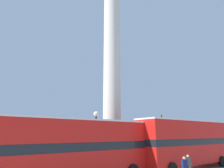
% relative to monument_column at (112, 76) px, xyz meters
% --- Properties ---
extents(ground_plane, '(200.00, 200.00, 0.00)m').
position_rel_monument_column_xyz_m(ground_plane, '(0.00, 0.00, -9.90)').
color(ground_plane, '#ADA89E').
extents(monument_column, '(5.05, 5.05, 25.33)m').
position_rel_monument_column_xyz_m(monument_column, '(0.00, 0.00, 0.00)').
color(monument_column, beige).
rests_on(monument_column, ground_plane).
extents(bus_a, '(11.01, 2.97, 4.41)m').
position_rel_monument_column_xyz_m(bus_a, '(3.58, -6.95, -7.47)').
color(bus_a, red).
rests_on(bus_a, ground_plane).
extents(bus_c, '(11.48, 2.73, 4.14)m').
position_rel_monument_column_xyz_m(bus_c, '(-7.30, -5.62, -7.60)').
color(bus_c, red).
rests_on(bus_c, ground_plane).
extents(equestrian_statue, '(4.51, 3.76, 6.16)m').
position_rel_monument_column_xyz_m(equestrian_statue, '(11.86, 2.52, -8.19)').
color(equestrian_statue, beige).
rests_on(equestrian_statue, ground_plane).
extents(street_lamp, '(0.48, 0.48, 5.15)m').
position_rel_monument_column_xyz_m(street_lamp, '(-3.99, -2.84, -6.74)').
color(street_lamp, black).
rests_on(street_lamp, ground_plane).
extents(pedestrian_near_lamp, '(0.45, 0.25, 1.62)m').
position_rel_monument_column_xyz_m(pedestrian_near_lamp, '(-1.20, -9.77, -9.01)').
color(pedestrian_near_lamp, '#4C473D').
rests_on(pedestrian_near_lamp, ground_plane).
extents(pedestrian_by_plinth, '(0.37, 0.45, 1.61)m').
position_rel_monument_column_xyz_m(pedestrian_by_plinth, '(0.20, -9.17, -9.02)').
color(pedestrian_by_plinth, '#4C473D').
rests_on(pedestrian_by_plinth, ground_plane).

